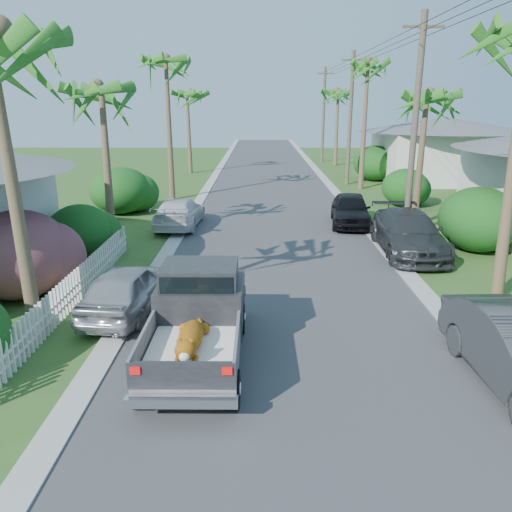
{
  "coord_description": "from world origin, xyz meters",
  "views": [
    {
      "loc": [
        -0.74,
        -7.98,
        5.52
      ],
      "look_at": [
        -0.82,
        5.56,
        1.4
      ],
      "focal_mm": 35.0,
      "sensor_mm": 36.0,
      "label": 1
    }
  ],
  "objects_px": {
    "palm_l_c": "(166,60)",
    "palm_r_b": "(427,94)",
    "palm_r_c": "(368,62)",
    "utility_pole_b": "(415,128)",
    "parked_car_rm": "(408,233)",
    "palm_l_d": "(187,93)",
    "pickup_truck": "(200,312)",
    "parked_car_lf": "(179,213)",
    "utility_pole_d": "(324,114)",
    "parked_car_rf": "(350,210)",
    "house_right_far": "(443,152)",
    "palm_l_b": "(100,87)",
    "palm_r_d": "(338,91)",
    "utility_pole_c": "(350,118)",
    "parked_car_ln": "(127,289)"
  },
  "relations": [
    {
      "from": "palm_l_c",
      "to": "palm_r_b",
      "type": "distance_m",
      "value": 14.55
    },
    {
      "from": "palm_l_c",
      "to": "palm_r_c",
      "type": "bearing_deg",
      "value": 18.15
    },
    {
      "from": "palm_r_b",
      "to": "utility_pole_b",
      "type": "distance_m",
      "value": 2.61
    },
    {
      "from": "parked_car_rm",
      "to": "palm_r_c",
      "type": "height_order",
      "value": "palm_r_c"
    },
    {
      "from": "parked_car_rm",
      "to": "palm_r_c",
      "type": "distance_m",
      "value": 17.08
    },
    {
      "from": "palm_l_d",
      "to": "utility_pole_b",
      "type": "height_order",
      "value": "utility_pole_b"
    },
    {
      "from": "pickup_truck",
      "to": "parked_car_rm",
      "type": "height_order",
      "value": "pickup_truck"
    },
    {
      "from": "parked_car_lf",
      "to": "utility_pole_d",
      "type": "bearing_deg",
      "value": -107.5
    },
    {
      "from": "pickup_truck",
      "to": "parked_car_rf",
      "type": "height_order",
      "value": "pickup_truck"
    },
    {
      "from": "parked_car_lf",
      "to": "palm_r_b",
      "type": "xyz_separation_m",
      "value": [
        11.07,
        0.14,
        5.27
      ]
    },
    {
      "from": "parked_car_lf",
      "to": "utility_pole_d",
      "type": "relative_size",
      "value": 0.52
    },
    {
      "from": "pickup_truck",
      "to": "house_right_far",
      "type": "relative_size",
      "value": 0.57
    },
    {
      "from": "palm_r_c",
      "to": "house_right_far",
      "type": "bearing_deg",
      "value": 30.47
    },
    {
      "from": "parked_car_lf",
      "to": "palm_r_b",
      "type": "height_order",
      "value": "palm_r_b"
    },
    {
      "from": "parked_car_rf",
      "to": "palm_r_b",
      "type": "distance_m",
      "value": 6.01
    },
    {
      "from": "parked_car_lf",
      "to": "palm_l_c",
      "type": "distance_m",
      "value": 10.28
    },
    {
      "from": "palm_l_c",
      "to": "utility_pole_d",
      "type": "xyz_separation_m",
      "value": [
        11.6,
        21.0,
        -3.31
      ]
    },
    {
      "from": "palm_l_b",
      "to": "utility_pole_d",
      "type": "xyz_separation_m",
      "value": [
        12.4,
        31.0,
        -1.55
      ]
    },
    {
      "from": "palm_r_b",
      "to": "palm_r_d",
      "type": "distance_m",
      "value": 25.01
    },
    {
      "from": "parked_car_lf",
      "to": "utility_pole_d",
      "type": "height_order",
      "value": "utility_pole_d"
    },
    {
      "from": "palm_r_b",
      "to": "parked_car_lf",
      "type": "bearing_deg",
      "value": -179.25
    },
    {
      "from": "utility_pole_d",
      "to": "palm_l_d",
      "type": "bearing_deg",
      "value": -143.36
    },
    {
      "from": "utility_pole_b",
      "to": "parked_car_lf",
      "type": "bearing_deg",
      "value": 169.56
    },
    {
      "from": "utility_pole_c",
      "to": "parked_car_lf",
      "type": "bearing_deg",
      "value": -127.45
    },
    {
      "from": "parked_car_rm",
      "to": "parked_car_ln",
      "type": "xyz_separation_m",
      "value": [
        -9.35,
        -5.84,
        -0.1
      ]
    },
    {
      "from": "palm_l_d",
      "to": "parked_car_ln",
      "type": "bearing_deg",
      "value": -85.79
    },
    {
      "from": "parked_car_rf",
      "to": "parked_car_ln",
      "type": "xyz_separation_m",
      "value": [
        -7.95,
        -10.52,
        -0.06
      ]
    },
    {
      "from": "palm_r_c",
      "to": "palm_l_d",
      "type": "bearing_deg",
      "value": 147.79
    },
    {
      "from": "parked_car_lf",
      "to": "palm_r_d",
      "type": "relative_size",
      "value": 0.58
    },
    {
      "from": "palm_l_d",
      "to": "utility_pole_b",
      "type": "distance_m",
      "value": 24.31
    },
    {
      "from": "parked_car_rm",
      "to": "palm_l_b",
      "type": "height_order",
      "value": "palm_l_b"
    },
    {
      "from": "parked_car_rm",
      "to": "palm_l_b",
      "type": "xyz_separation_m",
      "value": [
        -11.8,
        1.38,
        5.36
      ]
    },
    {
      "from": "house_right_far",
      "to": "palm_l_d",
      "type": "bearing_deg",
      "value": 168.41
    },
    {
      "from": "parked_car_rf",
      "to": "palm_l_b",
      "type": "distance_m",
      "value": 12.18
    },
    {
      "from": "parked_car_lf",
      "to": "utility_pole_c",
      "type": "height_order",
      "value": "utility_pole_c"
    },
    {
      "from": "parked_car_rm",
      "to": "palm_r_b",
      "type": "bearing_deg",
      "value": 71.38
    },
    {
      "from": "pickup_truck",
      "to": "parked_car_rf",
      "type": "bearing_deg",
      "value": 66.08
    },
    {
      "from": "parked_car_lf",
      "to": "palm_r_c",
      "type": "distance_m",
      "value": 17.12
    },
    {
      "from": "palm_r_b",
      "to": "house_right_far",
      "type": "distance_m",
      "value": 16.75
    },
    {
      "from": "palm_l_d",
      "to": "palm_r_c",
      "type": "relative_size",
      "value": 0.82
    },
    {
      "from": "parked_car_rm",
      "to": "utility_pole_b",
      "type": "relative_size",
      "value": 0.6
    },
    {
      "from": "palm_l_c",
      "to": "house_right_far",
      "type": "xyz_separation_m",
      "value": [
        19.0,
        8.0,
        -5.79
      ]
    },
    {
      "from": "house_right_far",
      "to": "utility_pole_b",
      "type": "bearing_deg",
      "value": -113.52
    },
    {
      "from": "palm_r_d",
      "to": "palm_r_b",
      "type": "bearing_deg",
      "value": -89.77
    },
    {
      "from": "house_right_far",
      "to": "utility_pole_d",
      "type": "distance_m",
      "value": 15.16
    },
    {
      "from": "house_right_far",
      "to": "utility_pole_d",
      "type": "bearing_deg",
      "value": 119.65
    },
    {
      "from": "utility_pole_b",
      "to": "palm_l_c",
      "type": "bearing_deg",
      "value": 142.19
    },
    {
      "from": "house_right_far",
      "to": "palm_r_d",
      "type": "bearing_deg",
      "value": 123.02
    },
    {
      "from": "parked_car_rf",
      "to": "utility_pole_d",
      "type": "distance_m",
      "value": 28.04
    },
    {
      "from": "parked_car_ln",
      "to": "palm_r_b",
      "type": "height_order",
      "value": "palm_r_b"
    }
  ]
}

